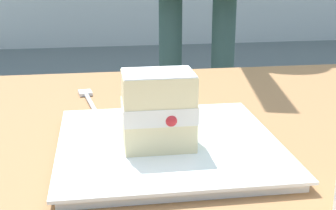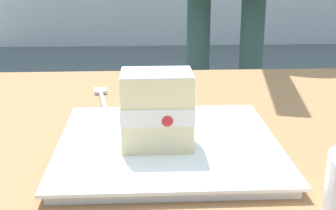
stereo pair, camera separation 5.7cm
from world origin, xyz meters
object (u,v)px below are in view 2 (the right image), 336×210
(dessert_plate, at_px, (168,145))
(cake_slice, at_px, (157,109))
(dessert_fork, at_px, (103,99))
(patio_table, at_px, (202,208))

(dessert_plate, height_order, cake_slice, cake_slice)
(cake_slice, height_order, dessert_fork, cake_slice)
(cake_slice, xyz_separation_m, dessert_fork, (0.09, -0.25, -0.06))
(patio_table, xyz_separation_m, dessert_fork, (0.15, -0.25, 0.08))
(dessert_fork, bearing_deg, dessert_plate, 114.74)
(dessert_fork, bearing_deg, cake_slice, 110.35)
(dessert_fork, bearing_deg, patio_table, 121.43)
(patio_table, relative_size, cake_slice, 16.06)
(patio_table, relative_size, dessert_plate, 5.43)
(cake_slice, relative_size, dessert_fork, 0.58)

